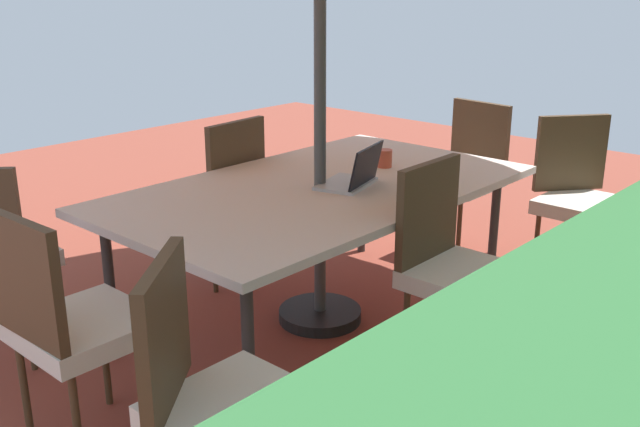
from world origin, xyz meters
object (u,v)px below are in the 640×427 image
at_px(chair_south, 220,190).
at_px(laptop, 353,177).
at_px(chair_east, 69,318).
at_px(cup, 385,158).
at_px(chair_north, 454,262).
at_px(dining_table, 320,193).
at_px(chair_northeast, 217,396).
at_px(chair_west, 464,170).
at_px(chair_northwest, 580,193).

relative_size(chair_south, laptop, 2.62).
xyz_separation_m(chair_east, cup, (-1.95, -0.04, 0.24)).
xyz_separation_m(chair_north, laptop, (-0.10, -0.67, 0.24)).
height_order(dining_table, chair_northeast, chair_northeast).
height_order(chair_north, laptop, chair_north).
bearing_deg(cup, laptop, 15.90).
bearing_deg(chair_west, dining_table, -82.57).
height_order(chair_northwest, chair_south, same).
height_order(dining_table, chair_northwest, chair_northwest).
bearing_deg(chair_northeast, chair_north, -37.01).
height_order(dining_table, chair_east, chair_east).
relative_size(chair_north, chair_south, 1.00).
distance_m(laptop, cup, 0.43).
bearing_deg(chair_east, chair_northeast, 179.86).
bearing_deg(laptop, chair_south, -101.40).
xyz_separation_m(chair_west, laptop, (1.31, 0.14, 0.24)).
relative_size(dining_table, chair_northeast, 2.23).
distance_m(dining_table, chair_northwest, 1.61).
height_order(chair_west, chair_south, same).
xyz_separation_m(chair_west, chair_northwest, (-0.00, 0.78, 0.00)).
xyz_separation_m(chair_south, laptop, (-0.07, 0.96, 0.24)).
bearing_deg(chair_northwest, cup, 178.04).
height_order(dining_table, chair_west, chair_west).
height_order(chair_east, laptop, chair_east).
bearing_deg(chair_north, chair_northwest, 0.79).
xyz_separation_m(chair_northeast, laptop, (-1.51, -0.72, 0.24)).
xyz_separation_m(chair_east, chair_northeast, (-0.03, 0.81, 0.00)).
bearing_deg(dining_table, cup, 178.23).
bearing_deg(chair_northwest, dining_table, -170.50).
relative_size(chair_northwest, laptop, 2.62).
height_order(chair_west, cup, chair_west).
xyz_separation_m(chair_east, laptop, (-1.54, 0.08, 0.24)).
height_order(chair_west, chair_north, same).
relative_size(laptop, cup, 3.83).
xyz_separation_m(chair_east, chair_south, (-1.47, -0.88, 0.00)).
distance_m(chair_east, laptop, 1.56).
distance_m(chair_northwest, cup, 1.19).
bearing_deg(dining_table, chair_northwest, 151.42).
bearing_deg(chair_west, cup, -81.32).
bearing_deg(chair_north, chair_south, 88.13).
height_order(chair_east, chair_south, same).
bearing_deg(chair_north, dining_table, 89.01).
xyz_separation_m(dining_table, chair_south, (-0.03, -0.82, -0.15)).
relative_size(dining_table, chair_east, 2.23).
relative_size(dining_table, laptop, 5.86).
bearing_deg(cup, chair_east, 1.07).
bearing_deg(chair_west, laptop, -76.67).
bearing_deg(chair_west, chair_east, -81.72).
bearing_deg(chair_northwest, chair_west, 128.39).
bearing_deg(chair_south, chair_west, 144.65).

